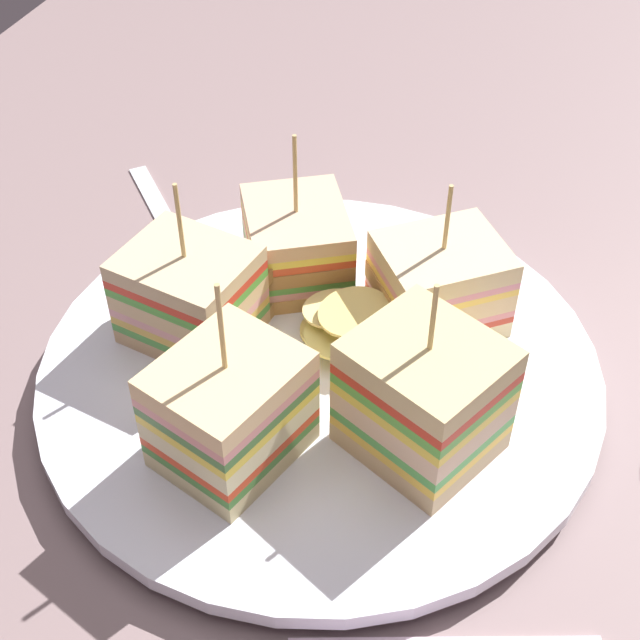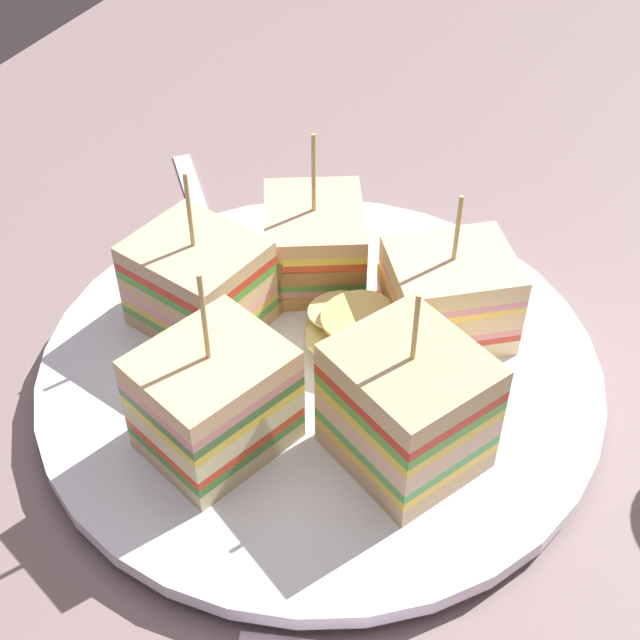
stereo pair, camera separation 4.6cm
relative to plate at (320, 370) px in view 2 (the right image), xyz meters
The scene contains 9 objects.
ground_plane 1.90cm from the plate, ahead, with size 128.32×81.16×1.80cm, color slate.
plate is the anchor object (origin of this frame).
sandwich_wedge_0 7.85cm from the plate, 151.05° to the right, with size 8.40×8.01×9.42cm.
sandwich_wedge_1 8.00cm from the plate, 91.82° to the right, with size 6.69×7.47×9.70cm.
sandwich_wedge_2 8.10cm from the plate, 16.16° to the right, with size 7.97×7.31×10.53cm.
sandwich_wedge_3 8.24cm from the plate, 59.43° to the left, with size 8.12×8.44×10.06cm.
sandwich_wedge_4 7.92cm from the plate, 136.31° to the left, with size 8.26×8.47×8.88cm.
chip_pile 2.87cm from the plate, 152.57° to the left, with size 6.24×6.32×2.84cm.
spoon 12.91cm from the plate, 122.22° to the right, with size 13.11×12.28×1.00cm.
Camera 2 is at (30.07, 14.84, 35.70)cm, focal length 50.41 mm.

